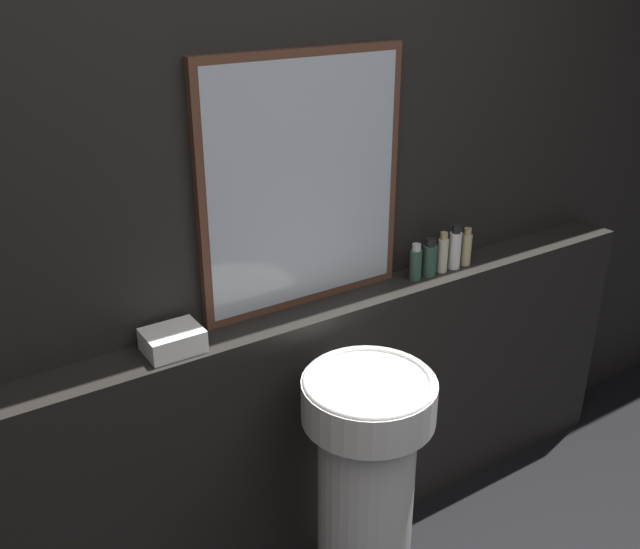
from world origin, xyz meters
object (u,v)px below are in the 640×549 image
shampoo_bottle (416,263)px  pedestal_sink (366,487)px  towel_stack (173,340)px  body_wash_bottle (455,248)px  conditioner_bottle (430,259)px  hand_soap_bottle (466,248)px  mirror (304,184)px  lotion_bottle (443,254)px

shampoo_bottle → pedestal_sink: bearing=-142.8°
towel_stack → body_wash_bottle: 1.09m
conditioner_bottle → hand_soap_bottle: (0.18, 0.00, 0.00)m
pedestal_sink → conditioner_bottle: size_ratio=6.45×
pedestal_sink → hand_soap_bottle: hand_soap_bottle is taller
mirror → towel_stack: (-0.49, -0.07, -0.37)m
mirror → hand_soap_bottle: size_ratio=5.64×
shampoo_bottle → mirror: bearing=171.1°
mirror → hand_soap_bottle: (0.66, -0.07, -0.34)m
towel_stack → conditioner_bottle: (0.97, 0.00, 0.03)m
towel_stack → lotion_bottle: bearing=0.0°
body_wash_bottle → hand_soap_bottle: (0.06, 0.00, -0.01)m
shampoo_bottle → body_wash_bottle: bearing=0.0°
mirror → shampoo_bottle: size_ratio=6.00×
mirror → lotion_bottle: size_ratio=5.34×
body_wash_bottle → hand_soap_bottle: size_ratio=1.17×
conditioner_bottle → mirror: bearing=172.3°
pedestal_sink → mirror: bearing=84.7°
shampoo_bottle → hand_soap_bottle: bearing=0.0°
towel_stack → hand_soap_bottle: size_ratio=1.16×
hand_soap_bottle → lotion_bottle: bearing=-180.0°
shampoo_bottle → lotion_bottle: bearing=0.0°
conditioner_bottle → pedestal_sink: bearing=-146.3°
towel_stack → body_wash_bottle: size_ratio=0.99×
mirror → towel_stack: size_ratio=4.88×
mirror → pedestal_sink: bearing=-95.3°
shampoo_bottle → lotion_bottle: (0.13, 0.00, 0.01)m
pedestal_sink → shampoo_bottle: bearing=37.2°
body_wash_bottle → hand_soap_bottle: bearing=0.0°
mirror → shampoo_bottle: (0.42, -0.07, -0.34)m
mirror → towel_stack: bearing=-172.4°
conditioner_bottle → body_wash_bottle: (0.12, 0.00, 0.01)m
mirror → towel_stack: 0.62m
pedestal_sink → towel_stack: size_ratio=5.44×
shampoo_bottle → lotion_bottle: lotion_bottle is taller
mirror → conditioner_bottle: bearing=-7.7°
lotion_bottle → pedestal_sink: bearing=-149.2°
lotion_bottle → hand_soap_bottle: lotion_bottle is taller
mirror → body_wash_bottle: mirror is taller
mirror → lotion_bottle: 0.64m
lotion_bottle → hand_soap_bottle: size_ratio=1.06×
towel_stack → conditioner_bottle: conditioner_bottle is taller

